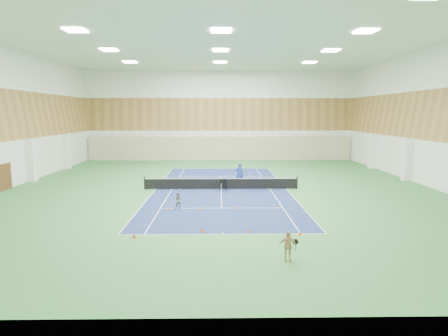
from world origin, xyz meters
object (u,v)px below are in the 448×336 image
object	(u,v)px
child_court	(179,201)
tennis_net	(221,183)
coach	(240,174)
ball_cart	(223,185)
child_apron	(288,246)

from	to	relation	value
child_court	tennis_net	bearing A→B (deg)	67.95
coach	ball_cart	xyz separation A→B (m)	(-1.50, -2.65, -0.49)
tennis_net	child_apron	distance (m)	15.68
coach	tennis_net	bearing A→B (deg)	51.72
coach	child_apron	bearing A→B (deg)	94.45
coach	child_apron	distance (m)	17.52
child_court	ball_cart	xyz separation A→B (m)	(3.04, 5.98, -0.10)
child_court	child_apron	world-z (taller)	child_apron
tennis_net	child_apron	size ratio (longest dim) A/B	9.74
child_court	ball_cart	world-z (taller)	child_court
tennis_net	ball_cart	world-z (taller)	tennis_net
tennis_net	ball_cart	size ratio (longest dim) A/B	13.45
child_court	child_apron	bearing A→B (deg)	-56.08
tennis_net	child_apron	xyz separation A→B (m)	(2.76, -15.43, 0.11)
tennis_net	ball_cart	bearing A→B (deg)	-73.82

